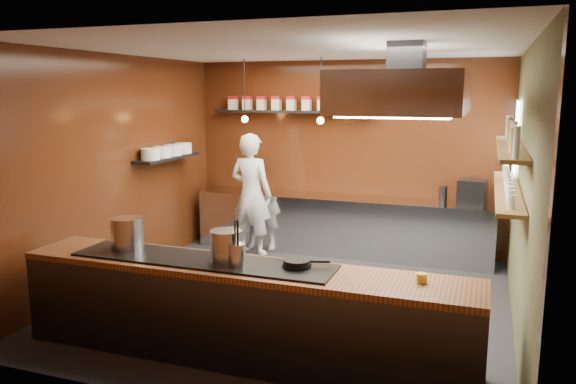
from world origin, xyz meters
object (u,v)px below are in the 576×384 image
at_px(chef, 251,194).
at_px(stockpot_large, 127,233).
at_px(extractor_hood, 405,92).
at_px(espresso_machine, 472,193).
at_px(stockpot_small, 226,245).

bearing_deg(chef, stockpot_large, 96.96).
height_order(extractor_hood, espresso_machine, extractor_hood).
bearing_deg(stockpot_large, espresso_machine, 48.73).
xyz_separation_m(stockpot_small, espresso_machine, (2.09, 3.71, 0.00)).
relative_size(stockpot_large, chef, 0.17).
bearing_deg(stockpot_small, stockpot_large, 178.03).
height_order(extractor_hood, stockpot_small, extractor_hood).
distance_m(stockpot_large, stockpot_small, 1.13).
bearing_deg(espresso_machine, extractor_hood, -96.66).
xyz_separation_m(stockpot_large, espresso_machine, (3.22, 3.67, -0.01)).
height_order(stockpot_large, stockpot_small, stockpot_large).
relative_size(extractor_hood, stockpot_small, 6.44).
relative_size(stockpot_large, stockpot_small, 1.05).
bearing_deg(chef, extractor_hood, 148.14).
bearing_deg(extractor_hood, stockpot_large, -156.55).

